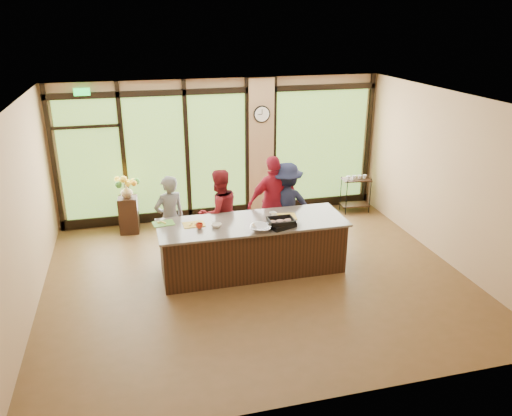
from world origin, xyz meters
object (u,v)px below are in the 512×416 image
cook_right (286,205)px  roasting_pan (281,225)px  bar_cart (356,190)px  island_base (252,247)px  flower_stand (129,215)px  cook_left (170,218)px

cook_right → roasting_pan: size_ratio=3.93×
roasting_pan → bar_cart: 3.59m
island_base → bar_cart: 3.66m
roasting_pan → flower_stand: 3.61m
cook_left → roasting_pan: bearing=125.5°
bar_cart → roasting_pan: bearing=-129.0°
island_base → flower_stand: island_base is taller
roasting_pan → island_base: bearing=120.3°
island_base → cook_right: size_ratio=1.87×
cook_right → roasting_pan: 1.28m
flower_stand → bar_cart: (5.00, -0.08, 0.14)m
cook_right → bar_cart: cook_right is taller
cook_left → roasting_pan: 2.07m
cook_left → cook_right: (2.20, 0.07, 0.03)m
flower_stand → bar_cart: size_ratio=0.88×
cook_left → flower_stand: (-0.73, 1.46, -0.42)m
island_base → cook_right: cook_right is taller
flower_stand → cook_right: bearing=-19.9°
island_base → cook_left: size_ratio=1.94×
roasting_pan → flower_stand: (-2.46, 2.57, -0.58)m
roasting_pan → bar_cart: bearing=23.5°
roasting_pan → flower_stand: size_ratio=0.56×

